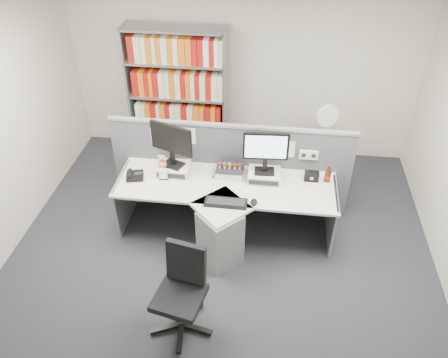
# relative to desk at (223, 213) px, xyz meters

# --- Properties ---
(ground) EXTENTS (5.50, 5.50, 0.00)m
(ground) POSITION_rel_desk_xyz_m (0.00, -0.60, -0.46)
(ground) COLOR #2E3037
(ground) RESTS_ON ground
(room_shell) EXTENTS (5.04, 5.54, 2.72)m
(room_shell) POSITION_rel_desk_xyz_m (0.00, -0.60, 1.33)
(room_shell) COLOR beige
(room_shell) RESTS_ON ground
(partition) EXTENTS (3.00, 0.08, 1.27)m
(partition) POSITION_rel_desk_xyz_m (0.00, 0.65, 0.19)
(partition) COLOR #50555B
(partition) RESTS_ON ground
(desk) EXTENTS (2.60, 1.20, 0.72)m
(desk) POSITION_rel_desk_xyz_m (0.00, 0.00, 0.00)
(desk) COLOR silver
(desk) RESTS_ON ground
(monitor_riser_left) EXTENTS (0.38, 0.31, 0.10)m
(monitor_riser_left) POSITION_rel_desk_xyz_m (-0.66, 0.38, 0.31)
(monitor_riser_left) COLOR beige
(monitor_riser_left) RESTS_ON desk
(monitor_riser_right) EXTENTS (0.38, 0.31, 0.10)m
(monitor_riser_right) POSITION_rel_desk_xyz_m (0.44, 0.38, 0.31)
(monitor_riser_right) COLOR beige
(monitor_riser_right) RESTS_ON desk
(monitor_left) EXTENTS (0.52, 0.25, 0.56)m
(monitor_left) POSITION_rel_desk_xyz_m (-0.66, 0.38, 0.70)
(monitor_left) COLOR black
(monitor_left) RESTS_ON monitor_riser_left
(monitor_right) EXTENTS (0.53, 0.18, 0.53)m
(monitor_right) POSITION_rel_desk_xyz_m (0.44, 0.38, 0.68)
(monitor_right) COLOR black
(monitor_right) RESTS_ON monitor_riser_right
(desktop_pc) EXTENTS (0.33, 0.29, 0.09)m
(desktop_pc) POSITION_rel_desk_xyz_m (0.02, 0.44, 0.31)
(desktop_pc) COLOR black
(desktop_pc) RESTS_ON desk
(figurines) EXTENTS (0.29, 0.05, 0.09)m
(figurines) POSITION_rel_desk_xyz_m (0.03, 0.42, 0.40)
(figurines) COLOR beige
(figurines) RESTS_ON desktop_pc
(keyboard) EXTENTS (0.48, 0.18, 0.03)m
(keyboard) POSITION_rel_desk_xyz_m (0.04, -0.13, 0.28)
(keyboard) COLOR black
(keyboard) RESTS_ON desk
(mouse) EXTENTS (0.07, 0.12, 0.04)m
(mouse) POSITION_rel_desk_xyz_m (0.35, -0.09, 0.29)
(mouse) COLOR black
(mouse) RESTS_ON desk
(desk_phone) EXTENTS (0.24, 0.23, 0.09)m
(desk_phone) POSITION_rel_desk_xyz_m (-1.10, 0.21, 0.30)
(desk_phone) COLOR black
(desk_phone) RESTS_ON desk
(desk_calendar) EXTENTS (0.11, 0.08, 0.13)m
(desk_calendar) POSITION_rel_desk_xyz_m (-0.75, 0.24, 0.32)
(desk_calendar) COLOR black
(desk_calendar) RESTS_ON desk
(plush_toy) EXTENTS (0.11, 0.11, 0.19)m
(plush_toy) POSITION_rel_desk_xyz_m (-0.78, 0.31, 0.44)
(plush_toy) COLOR gold
(plush_toy) RESTS_ON monitor_riser_left
(speaker) EXTENTS (0.17, 0.10, 0.11)m
(speaker) POSITION_rel_desk_xyz_m (1.00, 0.43, 0.32)
(speaker) COLOR black
(speaker) RESTS_ON desk
(cola_bottle) EXTENTS (0.07, 0.07, 0.24)m
(cola_bottle) POSITION_rel_desk_xyz_m (1.19, 0.43, 0.35)
(cola_bottle) COLOR #3F190A
(cola_bottle) RESTS_ON desk
(shelving_unit) EXTENTS (1.41, 0.40, 2.00)m
(shelving_unit) POSITION_rel_desk_xyz_m (-0.90, 1.85, 0.52)
(shelving_unit) COLOR gray
(shelving_unit) RESTS_ON ground
(filing_cabinet) EXTENTS (0.45, 0.61, 0.70)m
(filing_cabinet) POSITION_rel_desk_xyz_m (1.20, 1.40, -0.11)
(filing_cabinet) COLOR gray
(filing_cabinet) RESTS_ON ground
(desk_fan) EXTENTS (0.31, 0.20, 0.53)m
(desk_fan) POSITION_rel_desk_xyz_m (1.20, 1.40, 0.58)
(desk_fan) COLOR white
(desk_fan) RESTS_ON filing_cabinet
(office_chair) EXTENTS (0.63, 0.62, 0.95)m
(office_chair) POSITION_rel_desk_xyz_m (-0.25, -1.19, 0.05)
(office_chair) COLOR silver
(office_chair) RESTS_ON ground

